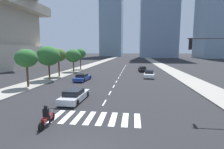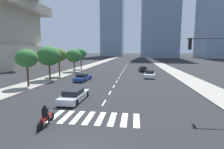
{
  "view_description": "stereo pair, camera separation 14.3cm",
  "coord_description": "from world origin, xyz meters",
  "px_view_note": "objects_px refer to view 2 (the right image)",
  "views": [
    {
      "loc": [
        2.8,
        -7.15,
        5.04
      ],
      "look_at": [
        0.0,
        15.1,
        2.0
      ],
      "focal_mm": 27.58,
      "sensor_mm": 36.0,
      "label": 1
    },
    {
      "loc": [
        2.95,
        -7.13,
        5.04
      ],
      "look_at": [
        0.0,
        15.1,
        2.0
      ],
      "focal_mm": 27.58,
      "sensor_mm": 36.0,
      "label": 2
    }
  ],
  "objects_px": {
    "street_tree_second": "(49,56)",
    "street_tree_nearest": "(27,58)",
    "street_tree_fifth": "(81,53)",
    "sedan_black_1": "(143,69)",
    "sedan_silver_0": "(74,95)",
    "street_tree_fourth": "(74,56)",
    "sedan_white_2": "(150,74)",
    "street_tree_third": "(59,55)",
    "sedan_blue_3": "(83,78)",
    "traffic_signal_near": "(224,58)",
    "motorcycle_lead": "(46,117)"
  },
  "relations": [
    {
      "from": "sedan_black_1",
      "to": "traffic_signal_near",
      "type": "xyz_separation_m",
      "value": [
        4.97,
        -28.34,
        3.89
      ]
    },
    {
      "from": "street_tree_fourth",
      "to": "sedan_black_1",
      "type": "bearing_deg",
      "value": 10.26
    },
    {
      "from": "sedan_silver_0",
      "to": "street_tree_nearest",
      "type": "xyz_separation_m",
      "value": [
        -8.59,
        5.39,
        3.5
      ]
    },
    {
      "from": "sedan_black_1",
      "to": "street_tree_fifth",
      "type": "xyz_separation_m",
      "value": [
        -16.71,
        2.58,
        3.86
      ]
    },
    {
      "from": "traffic_signal_near",
      "to": "street_tree_nearest",
      "type": "height_order",
      "value": "traffic_signal_near"
    },
    {
      "from": "sedan_silver_0",
      "to": "street_tree_fourth",
      "type": "distance_m",
      "value": 25.49
    },
    {
      "from": "street_tree_second",
      "to": "street_tree_nearest",
      "type": "bearing_deg",
      "value": -90.0
    },
    {
      "from": "street_tree_nearest",
      "to": "street_tree_third",
      "type": "height_order",
      "value": "street_tree_third"
    },
    {
      "from": "sedan_blue_3",
      "to": "street_tree_fourth",
      "type": "bearing_deg",
      "value": 29.54
    },
    {
      "from": "sedan_blue_3",
      "to": "street_tree_fourth",
      "type": "xyz_separation_m",
      "value": [
        -5.79,
        11.85,
        3.38
      ]
    },
    {
      "from": "street_tree_second",
      "to": "street_tree_fifth",
      "type": "bearing_deg",
      "value": 90.0
    },
    {
      "from": "sedan_silver_0",
      "to": "sedan_black_1",
      "type": "height_order",
      "value": "sedan_black_1"
    },
    {
      "from": "motorcycle_lead",
      "to": "sedan_black_1",
      "type": "relative_size",
      "value": 0.49
    },
    {
      "from": "sedan_white_2",
      "to": "street_tree_third",
      "type": "bearing_deg",
      "value": -79.38
    },
    {
      "from": "sedan_silver_0",
      "to": "street_tree_fifth",
      "type": "distance_m",
      "value": 30.84
    },
    {
      "from": "sedan_silver_0",
      "to": "street_tree_fifth",
      "type": "height_order",
      "value": "street_tree_fifth"
    },
    {
      "from": "sedan_black_1",
      "to": "street_tree_nearest",
      "type": "bearing_deg",
      "value": -43.91
    },
    {
      "from": "sedan_white_2",
      "to": "traffic_signal_near",
      "type": "bearing_deg",
      "value": 17.98
    },
    {
      "from": "street_tree_nearest",
      "to": "street_tree_fifth",
      "type": "relative_size",
      "value": 0.93
    },
    {
      "from": "motorcycle_lead",
      "to": "street_tree_fourth",
      "type": "distance_m",
      "value": 31.09
    },
    {
      "from": "street_tree_fifth",
      "to": "street_tree_nearest",
      "type": "bearing_deg",
      "value": -90.0
    },
    {
      "from": "motorcycle_lead",
      "to": "traffic_signal_near",
      "type": "relative_size",
      "value": 0.35
    },
    {
      "from": "traffic_signal_near",
      "to": "street_tree_second",
      "type": "height_order",
      "value": "traffic_signal_near"
    },
    {
      "from": "sedan_white_2",
      "to": "sedan_blue_3",
      "type": "distance_m",
      "value": 12.82
    },
    {
      "from": "motorcycle_lead",
      "to": "street_tree_third",
      "type": "bearing_deg",
      "value": 20.75
    },
    {
      "from": "sedan_white_2",
      "to": "traffic_signal_near",
      "type": "height_order",
      "value": "traffic_signal_near"
    },
    {
      "from": "sedan_blue_3",
      "to": "street_tree_second",
      "type": "distance_m",
      "value": 6.87
    },
    {
      "from": "sedan_silver_0",
      "to": "street_tree_third",
      "type": "bearing_deg",
      "value": 30.45
    },
    {
      "from": "street_tree_fifth",
      "to": "sedan_black_1",
      "type": "bearing_deg",
      "value": -8.78
    },
    {
      "from": "sedan_white_2",
      "to": "street_tree_third",
      "type": "distance_m",
      "value": 17.96
    },
    {
      "from": "sedan_blue_3",
      "to": "street_tree_fifth",
      "type": "relative_size",
      "value": 0.85
    },
    {
      "from": "traffic_signal_near",
      "to": "street_tree_third",
      "type": "height_order",
      "value": "traffic_signal_near"
    },
    {
      "from": "sedan_black_1",
      "to": "street_tree_fourth",
      "type": "distance_m",
      "value": 17.31
    },
    {
      "from": "street_tree_third",
      "to": "street_tree_second",
      "type": "bearing_deg",
      "value": -90.0
    },
    {
      "from": "street_tree_nearest",
      "to": "street_tree_fifth",
      "type": "bearing_deg",
      "value": 90.0
    },
    {
      "from": "street_tree_third",
      "to": "sedan_blue_3",
      "type": "bearing_deg",
      "value": -31.89
    },
    {
      "from": "sedan_white_2",
      "to": "sedan_black_1",
      "type": "bearing_deg",
      "value": -169.9
    },
    {
      "from": "street_tree_nearest",
      "to": "street_tree_third",
      "type": "distance_m",
      "value": 10.13
    },
    {
      "from": "sedan_black_1",
      "to": "street_tree_third",
      "type": "distance_m",
      "value": 20.49
    },
    {
      "from": "street_tree_third",
      "to": "street_tree_fifth",
      "type": "xyz_separation_m",
      "value": [
        0.0,
        13.85,
        0.15
      ]
    },
    {
      "from": "street_tree_fourth",
      "to": "street_tree_fifth",
      "type": "relative_size",
      "value": 0.96
    },
    {
      "from": "sedan_black_1",
      "to": "street_tree_second",
      "type": "relative_size",
      "value": 0.78
    },
    {
      "from": "motorcycle_lead",
      "to": "street_tree_fifth",
      "type": "height_order",
      "value": "street_tree_fifth"
    },
    {
      "from": "sedan_blue_3",
      "to": "street_tree_fifth",
      "type": "distance_m",
      "value": 18.8
    },
    {
      "from": "sedan_silver_0",
      "to": "traffic_signal_near",
      "type": "bearing_deg",
      "value": -95.29
    },
    {
      "from": "traffic_signal_near",
      "to": "sedan_white_2",
      "type": "bearing_deg",
      "value": -77.41
    },
    {
      "from": "sedan_black_1",
      "to": "sedan_blue_3",
      "type": "distance_m",
      "value": 18.45
    },
    {
      "from": "sedan_black_1",
      "to": "street_tree_third",
      "type": "bearing_deg",
      "value": -61.93
    },
    {
      "from": "traffic_signal_near",
      "to": "street_tree_third",
      "type": "xyz_separation_m",
      "value": [
        -21.68,
        17.08,
        -0.18
      ]
    },
    {
      "from": "sedan_blue_3",
      "to": "street_tree_fourth",
      "type": "relative_size",
      "value": 0.88
    }
  ]
}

